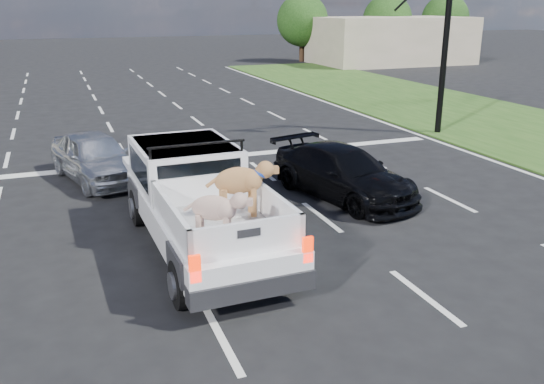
{
  "coord_description": "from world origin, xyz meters",
  "views": [
    {
      "loc": [
        -3.62,
        -7.07,
        4.63
      ],
      "look_at": [
        -0.21,
        2.0,
        1.44
      ],
      "focal_mm": 38.0,
      "sensor_mm": 36.0,
      "label": 1
    }
  ],
  "objects_px": {
    "pickup_truck": "(200,200)",
    "black_coupe": "(343,173)",
    "silver_sedan": "(95,157)",
    "traffic_signal": "(390,0)"
  },
  "relations": [
    {
      "from": "pickup_truck",
      "to": "black_coupe",
      "type": "relative_size",
      "value": 1.32
    },
    {
      "from": "silver_sedan",
      "to": "black_coupe",
      "type": "xyz_separation_m",
      "value": [
        5.65,
        -3.64,
        -0.04
      ]
    },
    {
      "from": "traffic_signal",
      "to": "silver_sedan",
      "type": "xyz_separation_m",
      "value": [
        -9.99,
        -1.73,
        -4.06
      ]
    },
    {
      "from": "traffic_signal",
      "to": "black_coupe",
      "type": "relative_size",
      "value": 2.11
    },
    {
      "from": "traffic_signal",
      "to": "black_coupe",
      "type": "height_order",
      "value": "traffic_signal"
    },
    {
      "from": "traffic_signal",
      "to": "black_coupe",
      "type": "distance_m",
      "value": 8.03
    },
    {
      "from": "pickup_truck",
      "to": "silver_sedan",
      "type": "height_order",
      "value": "pickup_truck"
    },
    {
      "from": "silver_sedan",
      "to": "black_coupe",
      "type": "height_order",
      "value": "silver_sedan"
    },
    {
      "from": "traffic_signal",
      "to": "pickup_truck",
      "type": "distance_m",
      "value": 11.64
    },
    {
      "from": "traffic_signal",
      "to": "silver_sedan",
      "type": "bearing_deg",
      "value": -170.19
    }
  ]
}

